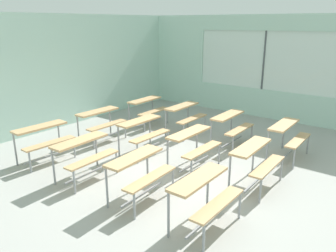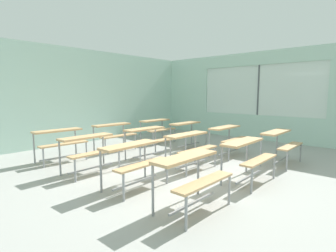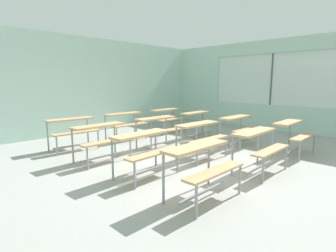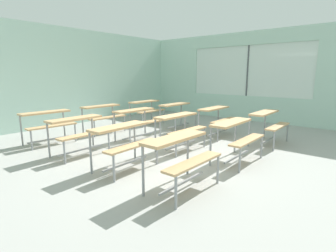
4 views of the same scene
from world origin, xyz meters
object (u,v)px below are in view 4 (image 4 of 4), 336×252
at_px(desk_bench_r1c2, 217,115).
at_px(desk_bench_r3c1, 103,112).
at_px(desk_bench_r0c2, 269,120).
at_px(desk_bench_r1c1, 180,123).
at_px(desk_bench_r1c0, 124,137).
at_px(desk_bench_r3c2, 147,107).
at_px(desk_bench_r0c1, 237,132).
at_px(desk_bench_r2c2, 178,110).
at_px(desk_bench_r2c0, 78,127).
at_px(desk_bench_r0c0, 181,150).
at_px(desk_bench_r2c1, 137,117).
at_px(desk_bench_r3c0, 48,120).

distance_m(desk_bench_r1c2, desk_bench_r3c1, 3.11).
height_order(desk_bench_r0c2, desk_bench_r1c1, same).
xyz_separation_m(desk_bench_r1c2, desk_bench_r3c1, (-1.62, 2.65, 0.00)).
height_order(desk_bench_r1c0, desk_bench_r3c2, same).
relative_size(desk_bench_r0c1, desk_bench_r1c0, 0.99).
distance_m(desk_bench_r2c2, desk_bench_r3c1, 2.13).
bearing_deg(desk_bench_r3c1, desk_bench_r2c0, -138.79).
xyz_separation_m(desk_bench_r2c0, desk_bench_r2c2, (3.26, 0.03, 0.00)).
bearing_deg(desk_bench_r0c0, desk_bench_r3c1, 68.23).
xyz_separation_m(desk_bench_r1c0, desk_bench_r2c2, (3.21, 1.35, 0.00)).
height_order(desk_bench_r1c1, desk_bench_r3c2, same).
bearing_deg(desk_bench_r2c1, desk_bench_r0c0, -120.57).
distance_m(desk_bench_r0c0, desk_bench_r0c2, 3.24).
distance_m(desk_bench_r2c1, desk_bench_r3c0, 2.06).
height_order(desk_bench_r0c1, desk_bench_r2c1, same).
height_order(desk_bench_r0c0, desk_bench_r3c0, same).
bearing_deg(desk_bench_r0c1, desk_bench_r3c1, 89.79).
relative_size(desk_bench_r1c2, desk_bench_r3c2, 1.00).
bearing_deg(desk_bench_r2c0, desk_bench_r3c1, 38.73).
bearing_deg(desk_bench_r2c2, desk_bench_r3c0, 157.94).
xyz_separation_m(desk_bench_r1c2, desk_bench_r2c1, (-1.59, 1.32, 0.00)).
bearing_deg(desk_bench_r0c1, desk_bench_r1c2, 38.35).
bearing_deg(desk_bench_r0c0, desk_bench_r2c1, 58.28).
bearing_deg(desk_bench_r3c1, desk_bench_r0c2, -65.86).
relative_size(desk_bench_r2c0, desk_bench_r3c0, 0.99).
relative_size(desk_bench_r0c2, desk_bench_r1c1, 1.00).
bearing_deg(desk_bench_r1c1, desk_bench_r3c1, 91.27).
relative_size(desk_bench_r0c2, desk_bench_r1c2, 1.00).
bearing_deg(desk_bench_r2c2, desk_bench_r1c1, -141.25).
height_order(desk_bench_r1c0, desk_bench_r2c2, same).
bearing_deg(desk_bench_r1c2, desk_bench_r0c2, -87.38).
xyz_separation_m(desk_bench_r2c0, desk_bench_r3c0, (0.02, 1.32, 0.00)).
bearing_deg(desk_bench_r3c1, desk_bench_r0c0, -110.82).
bearing_deg(desk_bench_r1c0, desk_bench_r2c0, 89.91).
bearing_deg(desk_bench_r1c0, desk_bench_r0c1, -41.66).
distance_m(desk_bench_r1c0, desk_bench_r2c2, 3.48).
relative_size(desk_bench_r1c0, desk_bench_r3c2, 1.01).
height_order(desk_bench_r2c1, desk_bench_r3c2, same).
xyz_separation_m(desk_bench_r1c1, desk_bench_r3c0, (-1.58, 2.64, 0.00)).
bearing_deg(desk_bench_r2c2, desk_bench_r1c2, -93.07).
relative_size(desk_bench_r3c0, desk_bench_r3c2, 1.01).
bearing_deg(desk_bench_r0c0, desk_bench_r0c1, -1.95).
bearing_deg(desk_bench_r3c2, desk_bench_r1c2, -91.34).
height_order(desk_bench_r0c0, desk_bench_r2c2, same).
relative_size(desk_bench_r2c2, desk_bench_r3c1, 0.99).
height_order(desk_bench_r0c0, desk_bench_r0c2, same).
relative_size(desk_bench_r1c1, desk_bench_r1c2, 1.00).
bearing_deg(desk_bench_r1c1, desk_bench_r2c0, 141.43).
height_order(desk_bench_r1c2, desk_bench_r2c0, same).
relative_size(desk_bench_r0c0, desk_bench_r1c2, 1.00).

